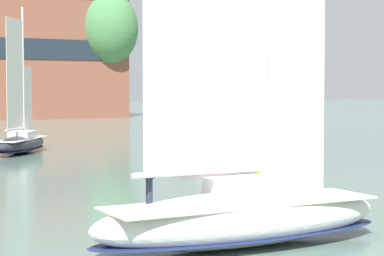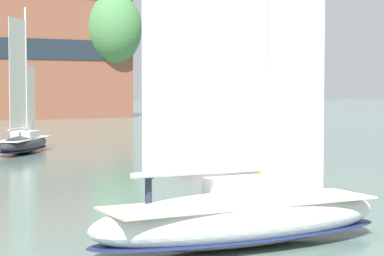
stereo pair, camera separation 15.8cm
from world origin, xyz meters
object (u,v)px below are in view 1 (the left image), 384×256
object	(u,v)px
sailboat_main	(243,211)
sailboat_moored_near_marina	(21,141)
tree_shore_right	(107,29)
channel_buoy	(266,171)
sailboat_moored_mid_channel	(213,154)

from	to	relation	value
sailboat_main	sailboat_moored_near_marina	world-z (taller)	sailboat_main
tree_shore_right	sailboat_moored_near_marina	distance (m)	63.53
channel_buoy	sailboat_moored_mid_channel	bearing A→B (deg)	71.40
sailboat_main	sailboat_moored_near_marina	size ratio (longest dim) A/B	1.29
sailboat_moored_near_marina	sailboat_moored_mid_channel	distance (m)	15.44
sailboat_main	sailboat_moored_mid_channel	bearing A→B (deg)	59.63
tree_shore_right	sailboat_moored_mid_channel	world-z (taller)	tree_shore_right
sailboat_moored_mid_channel	channel_buoy	distance (m)	10.89
sailboat_moored_near_marina	channel_buoy	world-z (taller)	sailboat_moored_near_marina
tree_shore_right	channel_buoy	world-z (taller)	tree_shore_right
tree_shore_right	sailboat_main	world-z (taller)	tree_shore_right
tree_shore_right	sailboat_moored_mid_channel	size ratio (longest dim) A/B	2.43
sailboat_main	sailboat_moored_mid_channel	xyz separation A→B (m)	(12.54, 21.40, -0.54)
sailboat_moored_near_marina	sailboat_moored_mid_channel	xyz separation A→B (m)	(8.34, -12.99, -0.33)
sailboat_main	channel_buoy	bearing A→B (deg)	50.72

